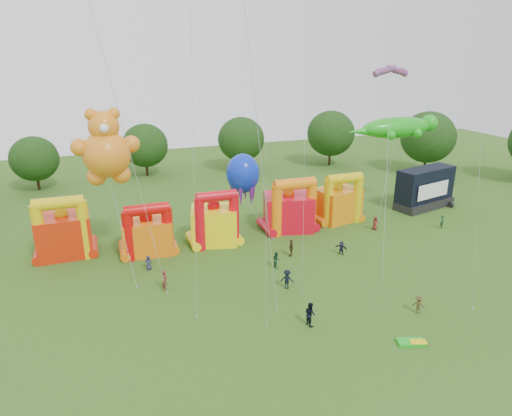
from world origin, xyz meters
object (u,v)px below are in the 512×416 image
object	(u,v)px
stage_trailer	(425,188)
spectator_0	(148,263)
teddy_bear_kite	(113,182)
bouncy_castle_0	(64,233)
spectator_4	(291,248)
gecko_kite	(390,161)
bouncy_castle_2	(215,223)
octopus_kite	(248,190)

from	to	relation	value
stage_trailer	spectator_0	xyz separation A→B (m)	(-38.40, -6.69, -1.94)
teddy_bear_kite	spectator_0	world-z (taller)	teddy_bear_kite
bouncy_castle_0	stage_trailer	world-z (taller)	bouncy_castle_0
stage_trailer	spectator_4	xyz separation A→B (m)	(-23.77, -8.53, -1.74)
teddy_bear_kite	gecko_kite	bearing A→B (deg)	5.36
gecko_kite	bouncy_castle_2	bearing A→B (deg)	-176.44
spectator_0	octopus_kite	bearing A→B (deg)	45.18
bouncy_castle_0	octopus_kite	xyz separation A→B (m)	(20.84, 1.34, 2.19)
bouncy_castle_2	stage_trailer	world-z (taller)	bouncy_castle_2
gecko_kite	octopus_kite	world-z (taller)	gecko_kite
octopus_kite	bouncy_castle_2	bearing A→B (deg)	-145.31
gecko_kite	spectator_4	distance (m)	19.52
stage_trailer	gecko_kite	distance (m)	8.34
spectator_0	bouncy_castle_0	bearing A→B (deg)	155.52
stage_trailer	teddy_bear_kite	xyz separation A→B (m)	(-40.90, -4.24, 5.98)
stage_trailer	spectator_0	world-z (taller)	stage_trailer
teddy_bear_kite	octopus_kite	distance (m)	16.82
spectator_0	gecko_kite	bearing A→B (deg)	24.71
bouncy_castle_0	spectator_4	world-z (taller)	bouncy_castle_0
bouncy_castle_0	teddy_bear_kite	bearing A→B (deg)	-36.16
stage_trailer	spectator_4	distance (m)	25.31
spectator_4	spectator_0	bearing A→B (deg)	-66.23
bouncy_castle_2	gecko_kite	bearing A→B (deg)	3.56
octopus_kite	spectator_0	bearing A→B (deg)	-149.38
teddy_bear_kite	stage_trailer	bearing A→B (deg)	5.92
bouncy_castle_0	octopus_kite	bearing A→B (deg)	3.69
stage_trailer	bouncy_castle_2	bearing A→B (deg)	-175.29
bouncy_castle_2	spectator_0	world-z (taller)	bouncy_castle_2
bouncy_castle_2	teddy_bear_kite	size ratio (longest dim) A/B	0.41
teddy_bear_kite	spectator_4	size ratio (longest dim) A/B	8.17
teddy_bear_kite	spectator_4	xyz separation A→B (m)	(17.13, -4.29, -7.72)
bouncy_castle_0	teddy_bear_kite	xyz separation A→B (m)	(5.34, -3.91, 6.06)
octopus_kite	bouncy_castle_0	bearing A→B (deg)	-176.31
spectator_0	spectator_4	size ratio (longest dim) A/B	0.79
bouncy_castle_2	spectator_0	bearing A→B (deg)	-152.19
bouncy_castle_0	spectator_0	size ratio (longest dim) A/B	4.54
teddy_bear_kite	spectator_0	distance (m)	8.65
bouncy_castle_0	octopus_kite	distance (m)	21.00
bouncy_castle_0	gecko_kite	bearing A→B (deg)	-1.04
stage_trailer	bouncy_castle_0	bearing A→B (deg)	-179.59
bouncy_castle_0	spectator_4	distance (m)	23.98
bouncy_castle_0	teddy_bear_kite	world-z (taller)	teddy_bear_kite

